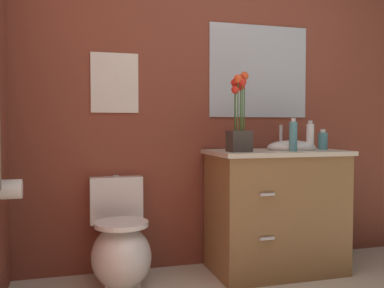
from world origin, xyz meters
The scene contains 10 objects.
wall_back centered at (0.20, 1.73, 1.25)m, with size 4.60×0.05×2.50m, color brown.
toilet centered at (-0.78, 1.43, 0.24)m, with size 0.38×0.59×0.69m.
vanity_cabinet centered at (0.31, 1.41, 0.44)m, with size 0.94×0.56×1.04m.
flower_vase centered at (-0.01, 1.32, 1.04)m, with size 0.14×0.14×0.53m.
soap_bottle centered at (0.55, 1.36, 0.96)m, with size 0.05×0.05×0.21m.
lotion_bottle centered at (0.68, 1.39, 0.93)m, with size 0.07×0.07×0.15m.
hand_wash_bottle centered at (0.37, 1.27, 0.97)m, with size 0.05×0.05×0.22m.
wall_poster centered at (-0.78, 1.70, 1.33)m, with size 0.33×0.01×0.41m, color silver.
wall_mirror centered at (0.31, 1.70, 1.45)m, with size 0.80×0.01×0.70m, color #B2BCC6.
toilet_paper_roll centered at (-1.41, 1.24, 0.68)m, with size 0.11×0.11×0.11m, color white.
Camera 1 is at (-1.11, -1.34, 1.03)m, focal length 40.39 mm.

